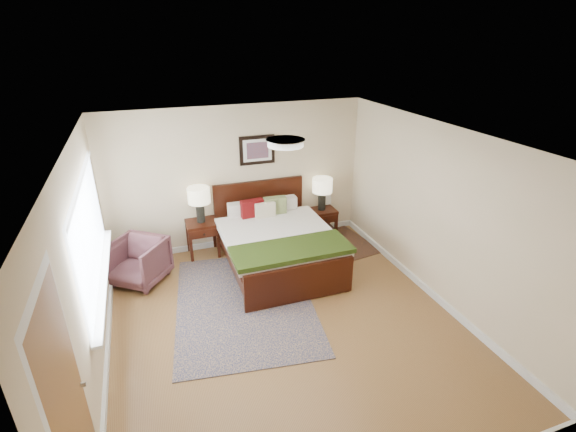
{
  "coord_description": "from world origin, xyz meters",
  "views": [
    {
      "loc": [
        -1.49,
        -4.27,
        3.6
      ],
      "look_at": [
        0.42,
        1.1,
        1.05
      ],
      "focal_mm": 26.0,
      "sensor_mm": 36.0,
      "label": 1
    }
  ],
  "objects_px": {
    "nightstand_left": "(202,229)",
    "lamp_right": "(322,188)",
    "nightstand_right": "(321,219)",
    "rug_persian": "(244,302)",
    "lamp_left": "(199,198)",
    "bed": "(277,238)",
    "armchair": "(138,261)"
  },
  "relations": [
    {
      "from": "bed",
      "to": "rug_persian",
      "type": "distance_m",
      "value": 1.24
    },
    {
      "from": "lamp_left",
      "to": "armchair",
      "type": "bearing_deg",
      "value": -153.36
    },
    {
      "from": "lamp_left",
      "to": "lamp_right",
      "type": "relative_size",
      "value": 1.0
    },
    {
      "from": "nightstand_right",
      "to": "rug_persian",
      "type": "xyz_separation_m",
      "value": [
        -1.92,
        -1.63,
        -0.33
      ]
    },
    {
      "from": "nightstand_right",
      "to": "lamp_right",
      "type": "height_order",
      "value": "lamp_right"
    },
    {
      "from": "nightstand_left",
      "to": "lamp_right",
      "type": "xyz_separation_m",
      "value": [
        2.23,
        0.02,
        0.46
      ]
    },
    {
      "from": "lamp_right",
      "to": "armchair",
      "type": "bearing_deg",
      "value": -170.75
    },
    {
      "from": "bed",
      "to": "nightstand_left",
      "type": "bearing_deg",
      "value": 143.43
    },
    {
      "from": "nightstand_left",
      "to": "armchair",
      "type": "height_order",
      "value": "armchair"
    },
    {
      "from": "nightstand_left",
      "to": "lamp_right",
      "type": "bearing_deg",
      "value": 0.55
    },
    {
      "from": "nightstand_left",
      "to": "rug_persian",
      "type": "bearing_deg",
      "value": -79.07
    },
    {
      "from": "nightstand_left",
      "to": "nightstand_right",
      "type": "relative_size",
      "value": 1.17
    },
    {
      "from": "rug_persian",
      "to": "bed",
      "type": "bearing_deg",
      "value": 55.14
    },
    {
      "from": "nightstand_left",
      "to": "lamp_left",
      "type": "xyz_separation_m",
      "value": [
        0.0,
        0.02,
        0.56
      ]
    },
    {
      "from": "lamp_right",
      "to": "rug_persian",
      "type": "height_order",
      "value": "lamp_right"
    },
    {
      "from": "nightstand_left",
      "to": "armchair",
      "type": "bearing_deg",
      "value": -154.27
    },
    {
      "from": "nightstand_right",
      "to": "rug_persian",
      "type": "height_order",
      "value": "nightstand_right"
    },
    {
      "from": "rug_persian",
      "to": "lamp_left",
      "type": "bearing_deg",
      "value": 108.78
    },
    {
      "from": "lamp_left",
      "to": "lamp_right",
      "type": "bearing_deg",
      "value": 0.0
    },
    {
      "from": "nightstand_left",
      "to": "rug_persian",
      "type": "distance_m",
      "value": 1.72
    },
    {
      "from": "lamp_left",
      "to": "nightstand_right",
      "type": "bearing_deg",
      "value": -0.35
    },
    {
      "from": "nightstand_left",
      "to": "rug_persian",
      "type": "relative_size",
      "value": 0.23
    },
    {
      "from": "nightstand_left",
      "to": "lamp_left",
      "type": "relative_size",
      "value": 1.02
    },
    {
      "from": "nightstand_left",
      "to": "bed",
      "type": "bearing_deg",
      "value": -36.57
    },
    {
      "from": "armchair",
      "to": "lamp_left",
      "type": "bearing_deg",
      "value": 64.17
    },
    {
      "from": "bed",
      "to": "lamp_left",
      "type": "distance_m",
      "value": 1.45
    },
    {
      "from": "lamp_left",
      "to": "armchair",
      "type": "relative_size",
      "value": 0.79
    },
    {
      "from": "lamp_left",
      "to": "lamp_right",
      "type": "distance_m",
      "value": 2.23
    },
    {
      "from": "bed",
      "to": "nightstand_left",
      "type": "relative_size",
      "value": 3.44
    },
    {
      "from": "rug_persian",
      "to": "lamp_right",
      "type": "bearing_deg",
      "value": 48.55
    },
    {
      "from": "lamp_right",
      "to": "nightstand_left",
      "type": "bearing_deg",
      "value": -179.45
    },
    {
      "from": "bed",
      "to": "nightstand_right",
      "type": "xyz_separation_m",
      "value": [
        1.16,
        0.81,
        -0.2
      ]
    }
  ]
}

